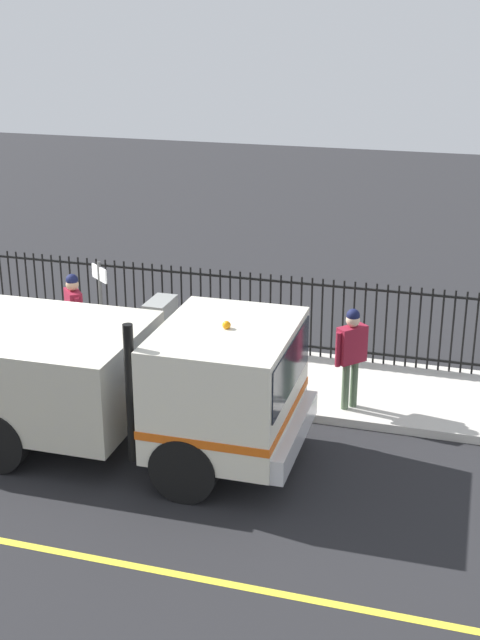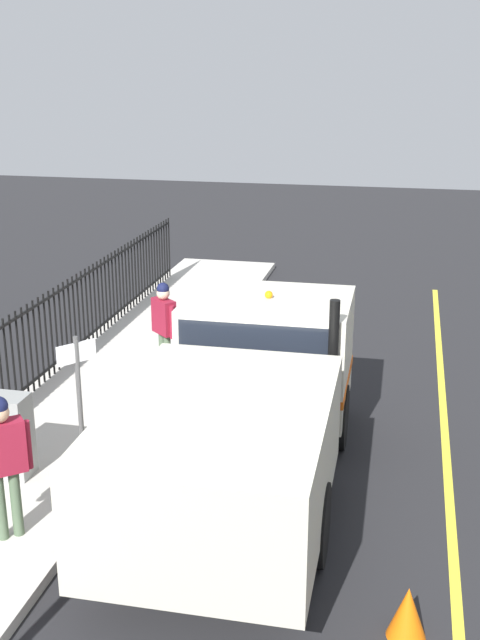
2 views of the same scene
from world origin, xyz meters
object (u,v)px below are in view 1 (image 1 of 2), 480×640
work_truck (124,375)px  street_sign (101,309)px  pedestrian_distant (74,310)px  utility_cabinet (161,329)px  worker_standing (352,348)px

work_truck → street_sign: (1.81, 1.20, 0.30)m
work_truck → street_sign: size_ratio=2.71×
pedestrian_distant → utility_cabinet: size_ratio=1.55×
utility_cabinet → pedestrian_distant: bearing=121.3°
pedestrian_distant → street_sign: size_ratio=0.79×
worker_standing → utility_cabinet: bearing=-64.6°
worker_standing → utility_cabinet: size_ratio=1.51×
worker_standing → street_sign: street_sign is taller
work_truck → worker_standing: bearing=124.2°
work_truck → worker_standing: (2.12, -3.05, -0.04)m
street_sign → pedestrian_distant: bearing=54.8°
worker_standing → utility_cabinet: (1.09, 3.75, -0.49)m
work_truck → street_sign: 2.19m
work_truck → worker_standing: size_ratio=3.50×
utility_cabinet → worker_standing: bearing=-106.3°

